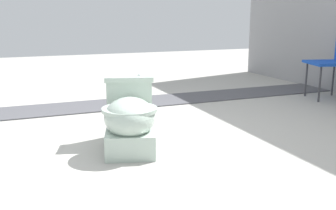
# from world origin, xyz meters

# --- Properties ---
(ground_plane) EXTENTS (14.00, 14.00, 0.00)m
(ground_plane) POSITION_xyz_m (0.00, 0.00, 0.00)
(ground_plane) COLOR #A8A59E
(gravel_strip) EXTENTS (0.56, 8.00, 0.01)m
(gravel_strip) POSITION_xyz_m (-1.37, 0.50, 0.01)
(gravel_strip) COLOR #4C4C51
(gravel_strip) RESTS_ON ground
(toilet) EXTENTS (0.71, 0.53, 0.52)m
(toilet) POSITION_xyz_m (0.07, -0.19, 0.22)
(toilet) COLOR #B2C6B7
(toilet) RESTS_ON ground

